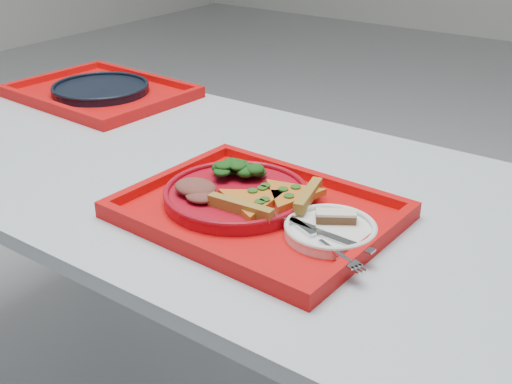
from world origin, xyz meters
TOP-DOWN VIEW (x-y plane):
  - table at (0.00, 0.00)m, footprint 1.60×0.80m
  - tray_main at (0.26, -0.11)m, footprint 0.46×0.37m
  - tray_far at (-0.49, 0.21)m, footprint 0.47×0.37m
  - dinner_plate at (0.21, -0.10)m, footprint 0.26×0.26m
  - side_plate at (0.41, -0.11)m, footprint 0.15×0.15m
  - navy_plate at (-0.49, 0.21)m, footprint 0.26×0.26m
  - pizza_slice_a at (0.26, -0.12)m, footprint 0.13×0.15m
  - pizza_slice_b at (0.30, -0.06)m, footprint 0.16×0.14m
  - salad_heap at (0.17, -0.04)m, footprint 0.09×0.08m
  - meat_portion at (0.15, -0.14)m, footprint 0.08×0.06m
  - dessert_bar at (0.40, -0.08)m, footprint 0.07×0.06m
  - knife at (0.40, -0.13)m, footprint 0.19×0.02m
  - fork at (0.41, -0.15)m, footprint 0.18×0.09m

SIDE VIEW (x-z plane):
  - table at x=0.00m, z-range 0.30..1.05m
  - tray_main at x=0.26m, z-range 0.75..0.76m
  - tray_far at x=-0.49m, z-range 0.75..0.76m
  - side_plate at x=0.41m, z-range 0.76..0.78m
  - navy_plate at x=-0.49m, z-range 0.76..0.78m
  - dinner_plate at x=0.21m, z-range 0.76..0.78m
  - knife at x=0.40m, z-range 0.78..0.78m
  - fork at x=0.41m, z-range 0.78..0.78m
  - dessert_bar at x=0.40m, z-range 0.78..0.79m
  - pizza_slice_a at x=0.26m, z-range 0.78..0.80m
  - pizza_slice_b at x=0.30m, z-range 0.78..0.80m
  - meat_portion at x=0.15m, z-range 0.78..0.80m
  - salad_heap at x=0.17m, z-range 0.78..0.82m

